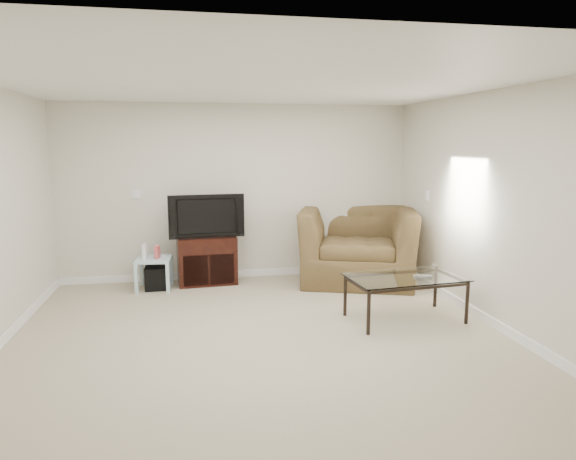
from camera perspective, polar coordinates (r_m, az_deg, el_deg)
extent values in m
plane|color=tan|center=(5.27, -3.03, -12.03)|extent=(5.00, 5.00, 0.00)
plane|color=white|center=(4.93, -3.30, 16.07)|extent=(5.00, 5.00, 0.00)
cube|color=silver|center=(7.42, -5.65, 4.19)|extent=(5.00, 0.02, 2.50)
cube|color=silver|center=(5.82, 22.06, 2.06)|extent=(0.02, 5.00, 2.50)
cube|color=white|center=(7.42, -16.49, 3.85)|extent=(0.12, 0.02, 0.12)
cube|color=white|center=(7.21, 15.17, 3.75)|extent=(0.02, 0.09, 0.13)
cube|color=white|center=(7.10, 15.88, -4.16)|extent=(0.02, 0.08, 0.12)
cube|color=black|center=(7.23, -9.04, -1.58)|extent=(0.49, 0.36, 0.07)
imported|color=black|center=(7.18, -9.13, 1.64)|extent=(0.97, 0.29, 0.60)
cube|color=black|center=(7.17, -14.37, -5.16)|extent=(0.31, 0.31, 0.30)
cube|color=white|center=(7.08, -15.62, -2.28)|extent=(0.06, 0.15, 0.20)
cube|color=#CC4C4C|center=(7.05, -14.32, -2.38)|extent=(0.07, 0.13, 0.17)
imported|color=brown|center=(7.33, 7.75, -0.28)|extent=(1.84, 1.48, 1.39)
cube|color=#B2B2B7|center=(5.84, 14.72, -4.98)|extent=(0.20, 0.09, 0.02)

